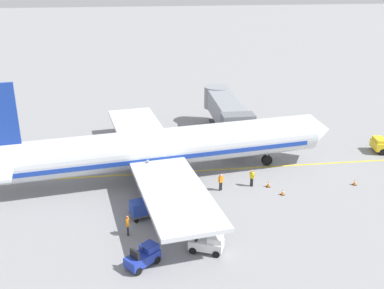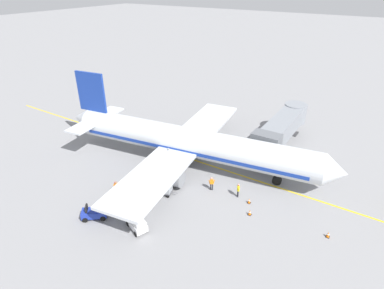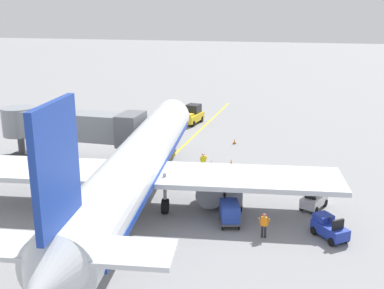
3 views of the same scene
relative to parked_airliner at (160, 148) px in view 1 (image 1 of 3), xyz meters
name	(u,v)px [view 1 (image 1 of 3)]	position (x,y,z in m)	size (l,w,h in m)	color
ground_plane	(179,172)	(-1.18, 1.96, -3.19)	(400.00, 400.00, 0.00)	gray
gate_lead_in_line	(179,172)	(-1.18, 1.96, -3.18)	(0.24, 80.00, 0.01)	gold
parked_airliner	(160,148)	(0.00, 0.00, 0.00)	(30.44, 37.29, 10.63)	silver
jet_bridge	(226,110)	(-10.56, 8.67, 0.27)	(14.90, 3.50, 4.98)	gray
baggage_tug_lead	(143,257)	(14.03, -2.26, -2.47)	(2.52, 2.69, 1.62)	#1E339E
baggage_tug_trailing	(207,243)	(13.02, 2.48, -2.47)	(2.06, 2.77, 1.62)	silver
baggage_cart_front	(179,203)	(7.06, 1.02, -2.24)	(1.89, 2.97, 1.58)	#4C4C51
baggage_cart_second_in_train	(143,207)	(7.43, -2.02, -2.24)	(1.89, 2.97, 1.58)	#4C4C51
ground_crew_wing_walker	(221,181)	(3.43, 5.36, -2.23)	(0.46, 0.66, 1.69)	#232328
ground_crew_loader	(128,224)	(9.94, -3.34, -2.23)	(0.73, 0.25, 1.69)	#232328
ground_crew_marshaller	(252,177)	(2.95, 8.48, -2.23)	(0.66, 0.46, 1.69)	#232328
safety_cone_nose_left	(283,192)	(5.10, 10.86, -2.90)	(0.36, 0.36, 0.59)	black
safety_cone_nose_right	(268,184)	(3.34, 10.03, -2.90)	(0.36, 0.36, 0.59)	black
safety_cone_wing_tip	(355,182)	(4.06, 18.42, -2.90)	(0.36, 0.36, 0.59)	black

